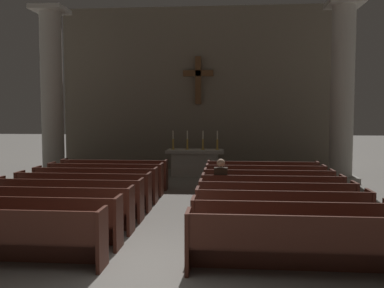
# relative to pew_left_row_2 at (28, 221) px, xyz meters

# --- Properties ---
(ground_plane) EXTENTS (80.00, 80.00, 0.00)m
(ground_plane) POSITION_rel_pew_left_row_2_xyz_m (2.31, -0.93, -0.48)
(ground_plane) COLOR gray
(pew_left_row_2) EXTENTS (3.35, 0.50, 0.95)m
(pew_left_row_2) POSITION_rel_pew_left_row_2_xyz_m (0.00, 0.00, 0.00)
(pew_left_row_2) COLOR #4C2319
(pew_left_row_2) RESTS_ON ground
(pew_left_row_3) EXTENTS (3.35, 0.50, 0.95)m
(pew_left_row_3) POSITION_rel_pew_left_row_2_xyz_m (0.00, 0.96, 0.00)
(pew_left_row_3) COLOR #4C2319
(pew_left_row_3) RESTS_ON ground
(pew_left_row_4) EXTENTS (3.35, 0.50, 0.95)m
(pew_left_row_4) POSITION_rel_pew_left_row_2_xyz_m (0.00, 1.93, 0.00)
(pew_left_row_4) COLOR #4C2319
(pew_left_row_4) RESTS_ON ground
(pew_left_row_5) EXTENTS (3.35, 0.50, 0.95)m
(pew_left_row_5) POSITION_rel_pew_left_row_2_xyz_m (0.00, 2.89, 0.00)
(pew_left_row_5) COLOR #4C2319
(pew_left_row_5) RESTS_ON ground
(pew_left_row_6) EXTENTS (3.35, 0.50, 0.95)m
(pew_left_row_6) POSITION_rel_pew_left_row_2_xyz_m (0.00, 3.86, 0.00)
(pew_left_row_6) COLOR #4C2319
(pew_left_row_6) RESTS_ON ground
(pew_left_row_7) EXTENTS (3.35, 0.50, 0.95)m
(pew_left_row_7) POSITION_rel_pew_left_row_2_xyz_m (0.00, 4.82, 0.00)
(pew_left_row_7) COLOR #4C2319
(pew_left_row_7) RESTS_ON ground
(pew_left_row_8) EXTENTS (3.35, 0.50, 0.95)m
(pew_left_row_8) POSITION_rel_pew_left_row_2_xyz_m (0.00, 5.79, 0.00)
(pew_left_row_8) COLOR #4C2319
(pew_left_row_8) RESTS_ON ground
(pew_right_row_1) EXTENTS (3.35, 0.50, 0.95)m
(pew_right_row_1) POSITION_rel_pew_left_row_2_xyz_m (4.62, -0.96, 0.00)
(pew_right_row_1) COLOR #4C2319
(pew_right_row_1) RESTS_ON ground
(pew_right_row_2) EXTENTS (3.35, 0.50, 0.95)m
(pew_right_row_2) POSITION_rel_pew_left_row_2_xyz_m (4.62, 0.00, 0.00)
(pew_right_row_2) COLOR #4C2319
(pew_right_row_2) RESTS_ON ground
(pew_right_row_3) EXTENTS (3.35, 0.50, 0.95)m
(pew_right_row_3) POSITION_rel_pew_left_row_2_xyz_m (4.62, 0.96, 0.00)
(pew_right_row_3) COLOR #4C2319
(pew_right_row_3) RESTS_ON ground
(pew_right_row_4) EXTENTS (3.35, 0.50, 0.95)m
(pew_right_row_4) POSITION_rel_pew_left_row_2_xyz_m (4.62, 1.93, 0.00)
(pew_right_row_4) COLOR #4C2319
(pew_right_row_4) RESTS_ON ground
(pew_right_row_5) EXTENTS (3.35, 0.50, 0.95)m
(pew_right_row_5) POSITION_rel_pew_left_row_2_xyz_m (4.62, 2.89, 0.00)
(pew_right_row_5) COLOR #4C2319
(pew_right_row_5) RESTS_ON ground
(pew_right_row_6) EXTENTS (3.35, 0.50, 0.95)m
(pew_right_row_6) POSITION_rel_pew_left_row_2_xyz_m (4.62, 3.86, 0.00)
(pew_right_row_6) COLOR #4C2319
(pew_right_row_6) RESTS_ON ground
(pew_right_row_7) EXTENTS (3.35, 0.50, 0.95)m
(pew_right_row_7) POSITION_rel_pew_left_row_2_xyz_m (4.62, 4.82, 0.00)
(pew_right_row_7) COLOR #4C2319
(pew_right_row_7) RESTS_ON ground
(pew_right_row_8) EXTENTS (3.35, 0.50, 0.95)m
(pew_right_row_8) POSITION_rel_pew_left_row_2_xyz_m (4.62, 5.79, 0.00)
(pew_right_row_8) COLOR #4C2319
(pew_right_row_8) RESTS_ON ground
(column_left_second) EXTENTS (1.18, 1.18, 6.22)m
(column_left_second) POSITION_rel_pew_left_row_2_xyz_m (-2.88, 7.88, 2.55)
(column_left_second) COLOR #ADA89E
(column_left_second) RESTS_ON ground
(column_right_second) EXTENTS (1.18, 1.18, 6.22)m
(column_right_second) POSITION_rel_pew_left_row_2_xyz_m (7.50, 7.88, 2.55)
(column_right_second) COLOR #ADA89E
(column_right_second) RESTS_ON ground
(altar) EXTENTS (2.20, 0.90, 1.01)m
(altar) POSITION_rel_pew_left_row_2_xyz_m (2.31, 8.89, 0.06)
(altar) COLOR #A8A399
(altar) RESTS_ON ground
(candlestick_outer_left) EXTENTS (0.16, 0.16, 0.72)m
(candlestick_outer_left) POSITION_rel_pew_left_row_2_xyz_m (1.46, 8.89, 0.77)
(candlestick_outer_left) COLOR #B79338
(candlestick_outer_left) RESTS_ON altar
(candlestick_inner_left) EXTENTS (0.16, 0.16, 0.72)m
(candlestick_inner_left) POSITION_rel_pew_left_row_2_xyz_m (2.01, 8.89, 0.77)
(candlestick_inner_left) COLOR #B79338
(candlestick_inner_left) RESTS_ON altar
(candlestick_inner_right) EXTENTS (0.16, 0.16, 0.72)m
(candlestick_inner_right) POSITION_rel_pew_left_row_2_xyz_m (2.61, 8.89, 0.77)
(candlestick_inner_right) COLOR #B79338
(candlestick_inner_right) RESTS_ON altar
(candlestick_outer_right) EXTENTS (0.16, 0.16, 0.72)m
(candlestick_outer_right) POSITION_rel_pew_left_row_2_xyz_m (3.16, 8.89, 0.77)
(candlestick_outer_right) COLOR #B79338
(candlestick_outer_right) RESTS_ON altar
(apse_with_cross) EXTENTS (11.64, 0.49, 6.85)m
(apse_with_cross) POSITION_rel_pew_left_row_2_xyz_m (2.31, 10.82, 2.95)
(apse_with_cross) COLOR #706656
(apse_with_cross) RESTS_ON ground
(lone_worshipper) EXTENTS (0.32, 0.43, 1.32)m
(lone_worshipper) POSITION_rel_pew_left_row_2_xyz_m (3.40, 2.93, 0.22)
(lone_worshipper) COLOR #26262B
(lone_worshipper) RESTS_ON ground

